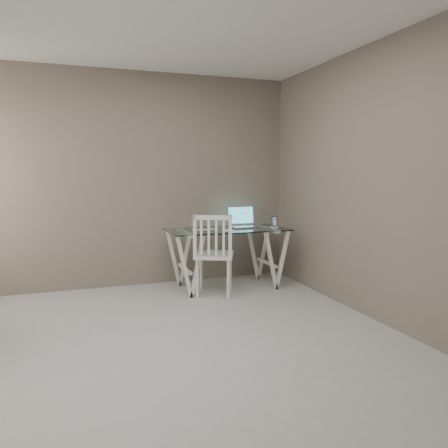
% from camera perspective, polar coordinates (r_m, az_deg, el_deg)
% --- Properties ---
extents(room, '(4.50, 4.52, 2.71)m').
position_cam_1_polar(room, '(3.45, -7.12, 11.05)').
color(room, '#ADAAA6').
rests_on(room, ground).
extents(desk, '(1.50, 0.70, 0.75)m').
position_cam_1_polar(desk, '(5.50, 0.44, -4.41)').
color(desk, silver).
rests_on(desk, ground).
extents(chair, '(0.58, 0.58, 0.98)m').
position_cam_1_polar(chair, '(5.10, -1.38, -3.55)').
color(chair, white).
rests_on(chair, ground).
extents(laptop, '(0.38, 0.31, 0.27)m').
position_cam_1_polar(laptop, '(5.67, 2.53, 0.29)').
color(laptop, '#BCBCC0').
rests_on(laptop, desk).
extents(keyboard, '(0.29, 0.13, 0.01)m').
position_cam_1_polar(keyboard, '(5.34, -2.71, -0.78)').
color(keyboard, silver).
rests_on(keyboard, desk).
extents(mouse, '(0.12, 0.07, 0.04)m').
position_cam_1_polar(mouse, '(5.15, 0.59, -0.88)').
color(mouse, white).
rests_on(mouse, desk).
extents(phone_dock, '(0.08, 0.08, 0.14)m').
position_cam_1_polar(phone_dock, '(5.63, 6.61, -0.06)').
color(phone_dock, white).
rests_on(phone_dock, desk).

